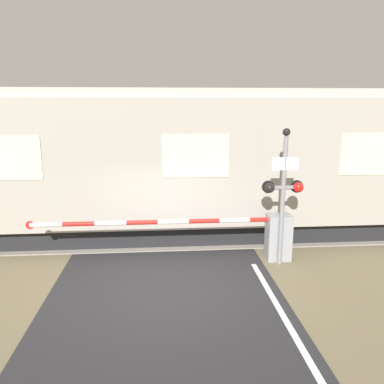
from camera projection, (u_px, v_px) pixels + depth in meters
ground_plane at (165, 288)px, 8.09m from camera, size 80.00×80.00×0.00m
track_bed at (164, 231)px, 11.63m from camera, size 36.00×3.20×0.13m
train at (191, 162)px, 11.21m from camera, size 17.08×3.21×4.28m
crossing_barrier at (256, 234)px, 9.41m from camera, size 6.48×0.44×1.18m
signal_post at (283, 189)px, 8.87m from camera, size 1.00×0.26×3.34m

